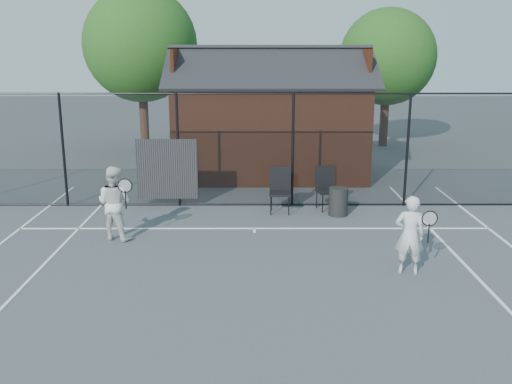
{
  "coord_description": "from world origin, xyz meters",
  "views": [
    {
      "loc": [
        0.01,
        -9.7,
        4.13
      ],
      "look_at": [
        0.03,
        2.16,
        1.1
      ],
      "focal_mm": 40.0,
      "sensor_mm": 36.0,
      "label": 1
    }
  ],
  "objects_px": {
    "clubhouse": "(270,126)",
    "waste_bin": "(338,202)",
    "chair_right": "(328,189)",
    "player_front": "(410,235)",
    "player_back": "(114,203)",
    "chair_left": "(280,191)"
  },
  "relations": [
    {
      "from": "clubhouse",
      "to": "waste_bin",
      "type": "xyz_separation_m",
      "value": [
        1.61,
        -4.9,
        -1.25
      ]
    },
    {
      "from": "clubhouse",
      "to": "player_front",
      "type": "relative_size",
      "value": 4.33
    },
    {
      "from": "player_front",
      "to": "player_back",
      "type": "relative_size",
      "value": 0.92
    },
    {
      "from": "chair_left",
      "to": "player_back",
      "type": "bearing_deg",
      "value": -148.1
    },
    {
      "from": "waste_bin",
      "to": "player_front",
      "type": "bearing_deg",
      "value": -78.49
    },
    {
      "from": "chair_right",
      "to": "player_back",
      "type": "bearing_deg",
      "value": -169.28
    },
    {
      "from": "player_front",
      "to": "waste_bin",
      "type": "height_order",
      "value": "player_front"
    },
    {
      "from": "player_back",
      "to": "player_front",
      "type": "bearing_deg",
      "value": -18.51
    },
    {
      "from": "chair_right",
      "to": "waste_bin",
      "type": "height_order",
      "value": "chair_right"
    },
    {
      "from": "clubhouse",
      "to": "player_back",
      "type": "xyz_separation_m",
      "value": [
        -3.56,
        -6.71,
        -0.79
      ]
    },
    {
      "from": "clubhouse",
      "to": "waste_bin",
      "type": "bearing_deg",
      "value": -71.84
    },
    {
      "from": "clubhouse",
      "to": "player_front",
      "type": "distance_m",
      "value": 9.05
    },
    {
      "from": "player_back",
      "to": "chair_left",
      "type": "xyz_separation_m",
      "value": [
        3.71,
        2.03,
        -0.26
      ]
    },
    {
      "from": "chair_left",
      "to": "chair_right",
      "type": "relative_size",
      "value": 1.03
    },
    {
      "from": "chair_right",
      "to": "clubhouse",
      "type": "bearing_deg",
      "value": 93.46
    },
    {
      "from": "player_front",
      "to": "chair_left",
      "type": "height_order",
      "value": "player_front"
    },
    {
      "from": "player_back",
      "to": "chair_right",
      "type": "height_order",
      "value": "player_back"
    },
    {
      "from": "player_back",
      "to": "chair_right",
      "type": "distance_m",
      "value": 5.48
    },
    {
      "from": "waste_bin",
      "to": "player_back",
      "type": "bearing_deg",
      "value": -160.73
    },
    {
      "from": "chair_right",
      "to": "waste_bin",
      "type": "bearing_deg",
      "value": -81.87
    },
    {
      "from": "chair_right",
      "to": "player_front",
      "type": "bearing_deg",
      "value": -91.39
    },
    {
      "from": "clubhouse",
      "to": "player_front",
      "type": "height_order",
      "value": "clubhouse"
    }
  ]
}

